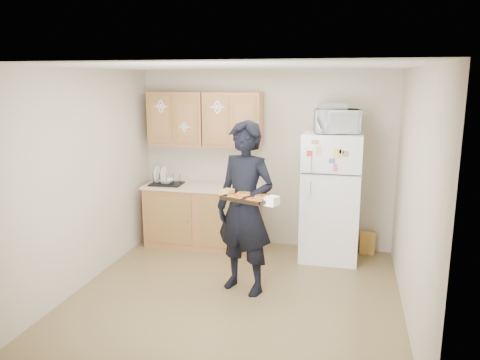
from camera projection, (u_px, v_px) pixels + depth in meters
name	position (u px, v px, depth m)	size (l,w,h in m)	color
floor	(235.00, 296.00, 5.24)	(3.60, 3.60, 0.00)	brown
ceiling	(235.00, 67.00, 4.71)	(3.60, 3.60, 0.00)	silver
wall_back	(265.00, 160.00, 6.68)	(3.60, 0.04, 2.50)	#BFB39B
wall_front	(173.00, 244.00, 3.26)	(3.60, 0.04, 2.50)	#BFB39B
wall_left	(84.00, 179.00, 5.38)	(0.04, 3.60, 2.50)	#BFB39B
wall_right	(414.00, 197.00, 4.57)	(0.04, 3.60, 2.50)	#BFB39B
refrigerator	(331.00, 197.00, 6.20)	(0.75, 0.70, 1.70)	white
base_cabinet	(203.00, 217.00, 6.75)	(1.60, 0.60, 0.86)	#925E32
countertop	(202.00, 186.00, 6.65)	(1.64, 0.64, 0.04)	beige
upper_cab_left	(177.00, 119.00, 6.67)	(0.80, 0.33, 0.75)	#925E32
upper_cab_right	(233.00, 120.00, 6.48)	(0.80, 0.33, 0.75)	#925E32
cereal_box	(367.00, 243.00, 6.46)	(0.20, 0.07, 0.32)	gold
person	(245.00, 208.00, 5.19)	(0.71, 0.47, 1.95)	black
baking_tray	(249.00, 198.00, 4.86)	(0.49, 0.36, 0.04)	black
pizza_front_left	(235.00, 197.00, 4.85)	(0.16, 0.16, 0.02)	orange
pizza_front_right	(254.00, 200.00, 4.73)	(0.16, 0.16, 0.02)	orange
pizza_back_left	(244.00, 193.00, 4.99)	(0.16, 0.16, 0.02)	orange
pizza_back_right	(262.00, 196.00, 4.86)	(0.16, 0.16, 0.02)	orange
microwave	(337.00, 121.00, 5.93)	(0.55, 0.37, 0.30)	white
foil_pan	(332.00, 106.00, 5.94)	(0.35, 0.24, 0.07)	silver
dish_rack	(166.00, 178.00, 6.67)	(0.45, 0.33, 0.18)	black
bowl	(166.00, 181.00, 6.68)	(0.22, 0.22, 0.05)	silver
soap_bottle	(246.00, 183.00, 6.39)	(0.08, 0.08, 0.17)	white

